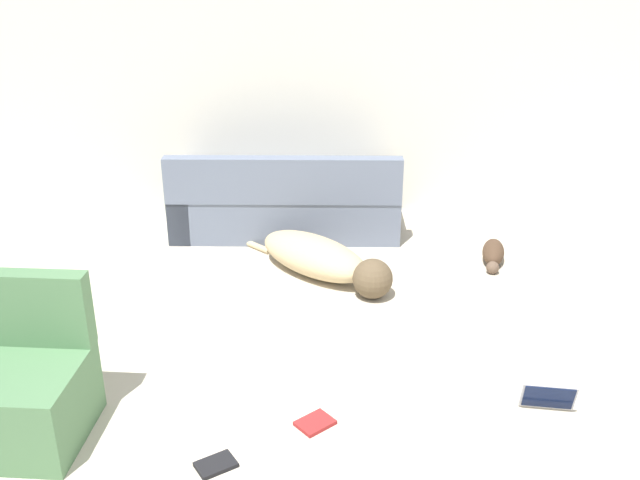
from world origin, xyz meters
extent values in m
cube|color=silver|center=(0.00, 4.17, 1.30)|extent=(7.32, 0.06, 2.59)
cube|color=slate|center=(-0.38, 3.66, 0.20)|extent=(2.14, 0.93, 0.41)
cube|color=slate|center=(-0.40, 3.33, 0.61)|extent=(2.09, 0.29, 0.41)
cube|color=slate|center=(0.56, 3.59, 0.27)|extent=(0.25, 0.79, 0.55)
cube|color=slate|center=(-1.32, 3.72, 0.27)|extent=(0.25, 0.79, 0.55)
ellipsoid|color=tan|center=(-0.17, 2.72, 0.16)|extent=(1.07, 1.10, 0.31)
sphere|color=brown|center=(0.26, 2.26, 0.16)|extent=(0.44, 0.44, 0.31)
cylinder|color=tan|center=(-0.63, 3.21, 0.03)|extent=(0.23, 0.23, 0.05)
ellipsoid|color=#473323|center=(1.38, 2.85, 0.09)|extent=(0.30, 0.47, 0.18)
sphere|color=brown|center=(1.31, 2.62, 0.05)|extent=(0.13, 0.13, 0.11)
cylinder|color=#473323|center=(1.46, 3.11, 0.01)|extent=(0.05, 0.11, 0.02)
cube|color=#B7B7BC|center=(1.08, 0.62, 0.01)|extent=(0.35, 0.27, 0.02)
cube|color=#B7B7BC|center=(1.11, 0.75, 0.11)|extent=(0.32, 0.15, 0.20)
cube|color=#0F1938|center=(1.10, 0.74, 0.11)|extent=(0.29, 0.13, 0.18)
cube|color=maroon|center=(-0.26, 0.72, 0.01)|extent=(0.26, 0.25, 0.02)
cube|color=black|center=(-0.80, 0.40, 0.01)|extent=(0.25, 0.22, 0.02)
cube|color=#4C754C|center=(-1.86, 0.70, 0.22)|extent=(0.71, 0.73, 0.45)
cube|color=#4C754C|center=(-1.82, 0.98, 0.67)|extent=(0.65, 0.20, 0.44)
camera|label=1|loc=(-0.43, -2.62, 2.59)|focal=40.00mm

